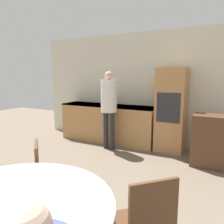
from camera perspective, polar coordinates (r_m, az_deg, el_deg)
name	(u,v)px	position (r m, az deg, el deg)	size (l,w,h in m)	color
wall_back	(158,89)	(5.16, 11.97, 5.88)	(6.33, 0.05, 2.60)	beige
kitchen_counter	(108,123)	(5.38, -1.00, -2.77)	(2.38, 0.60, 0.90)	#AD7A47
oven_unit	(171,110)	(4.78, 15.24, 0.46)	(0.58, 0.59, 1.76)	#AD7A47
sideboard	(222,142)	(4.26, 26.89, -7.07)	(0.99, 0.45, 0.92)	#51331E
chair_far_left	(29,178)	(2.65, -20.95, -15.78)	(0.57, 0.57, 0.88)	#51331E
chair_far_right	(147,222)	(1.87, 9.10, -26.61)	(0.57, 0.57, 0.88)	#51331E
person_standing	(109,102)	(4.70, -0.82, 2.75)	(0.34, 0.34, 1.69)	#262628
cup	(32,203)	(1.56, -20.27, -21.44)	(0.07, 0.07, 0.08)	silver
salt_shaker	(5,212)	(1.52, -26.25, -22.41)	(0.03, 0.03, 0.09)	white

